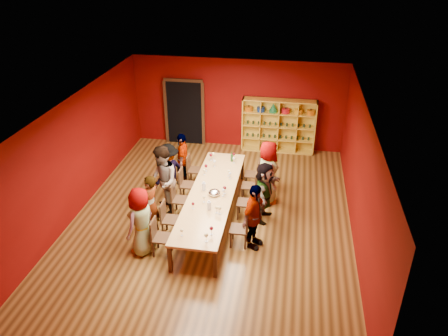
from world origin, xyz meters
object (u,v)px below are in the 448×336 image
(person_right_4, at_px, (265,165))
(wine_bottle, at_px, (232,158))
(person_right_2, at_px, (264,192))
(shelving_unit, at_px, (279,123))
(person_left_2, at_px, (163,181))
(person_left_3, at_px, (169,171))
(person_left_0, at_px, (141,221))
(person_right_3, at_px, (267,173))
(tasting_table, at_px, (212,194))
(chair_person_left_2, at_px, (177,197))
(person_left_4, at_px, (183,159))
(chair_person_right_1, at_px, (243,227))
(chair_person_left_3, at_px, (185,183))
(chair_person_right_4, at_px, (255,173))
(person_left_1, at_px, (150,205))
(person_right_1, at_px, (254,217))
(chair_person_left_1, at_px, (168,217))
(chair_person_right_2, at_px, (249,201))
(chair_person_right_3, at_px, (252,184))
(chair_person_left_0, at_px, (159,235))
(chair_person_left_4, at_px, (192,168))
(spittoon_bowl, at_px, (214,193))

(person_right_4, height_order, wine_bottle, person_right_4)
(person_right_2, bearing_deg, shelving_unit, 9.80)
(person_right_2, height_order, wine_bottle, person_right_2)
(person_left_2, distance_m, person_left_3, 0.79)
(person_left_0, distance_m, person_right_3, 3.69)
(tasting_table, relative_size, chair_person_left_2, 5.06)
(person_left_4, xyz_separation_m, wine_bottle, (1.41, 0.11, 0.09))
(person_left_2, relative_size, chair_person_right_1, 2.11)
(person_left_3, bearing_deg, person_left_0, 25.27)
(chair_person_left_3, relative_size, chair_person_right_4, 1.00)
(chair_person_left_3, xyz_separation_m, chair_person_right_1, (1.82, -1.78, 0.00))
(person_left_1, xyz_separation_m, chair_person_right_4, (2.23, 2.57, -0.29))
(person_right_1, height_order, person_right_2, person_right_1)
(chair_person_left_2, relative_size, chair_person_right_4, 1.00)
(chair_person_right_4, bearing_deg, person_left_1, -130.94)
(chair_person_left_1, relative_size, person_left_1, 0.57)
(chair_person_right_1, relative_size, chair_person_right_2, 1.00)
(person_right_4, bearing_deg, chair_person_left_3, 127.75)
(shelving_unit, distance_m, person_left_0, 6.50)
(person_right_4, bearing_deg, person_right_2, -161.13)
(chair_person_right_1, distance_m, chair_person_right_3, 2.01)
(person_right_3, bearing_deg, person_left_2, 92.20)
(shelving_unit, height_order, chair_person_right_3, shelving_unit)
(person_left_3, xyz_separation_m, person_right_3, (2.65, 0.23, 0.08))
(person_left_3, distance_m, person_right_2, 2.72)
(person_left_3, bearing_deg, chair_person_left_0, 34.29)
(chair_person_left_4, xyz_separation_m, wine_bottle, (1.14, 0.11, 0.37))
(person_left_2, xyz_separation_m, chair_person_left_4, (0.37, 1.65, -0.45))
(chair_person_left_0, bearing_deg, person_left_1, 119.40)
(chair_person_left_1, bearing_deg, chair_person_left_3, 90.00)
(spittoon_bowl, bearing_deg, chair_person_right_4, 65.27)
(chair_person_left_3, bearing_deg, spittoon_bowl, -42.59)
(chair_person_right_4, relative_size, spittoon_bowl, 2.97)
(person_left_0, bearing_deg, tasting_table, 160.77)
(tasting_table, xyz_separation_m, shelving_unit, (1.40, 4.32, 0.28))
(shelving_unit, bearing_deg, chair_person_right_1, -95.25)
(person_right_3, bearing_deg, person_right_2, 160.57)
(person_left_3, relative_size, person_right_1, 0.98)
(wine_bottle, bearing_deg, chair_person_right_4, -7.91)
(person_left_0, xyz_separation_m, person_left_1, (-0.02, 0.72, -0.04))
(tasting_table, bearing_deg, chair_person_left_1, -136.07)
(chair_person_left_0, xyz_separation_m, chair_person_right_1, (1.82, 0.62, 0.00))
(person_left_3, height_order, person_right_1, person_right_1)
(chair_person_left_2, distance_m, wine_bottle, 2.13)
(tasting_table, relative_size, chair_person_right_3, 5.06)
(person_right_1, height_order, wine_bottle, person_right_1)
(person_left_1, distance_m, person_right_1, 2.48)
(person_right_3, bearing_deg, chair_person_right_3, 70.93)
(shelving_unit, xyz_separation_m, chair_person_right_2, (-0.49, -4.15, -0.49))
(chair_person_left_2, bearing_deg, chair_person_right_4, 42.41)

